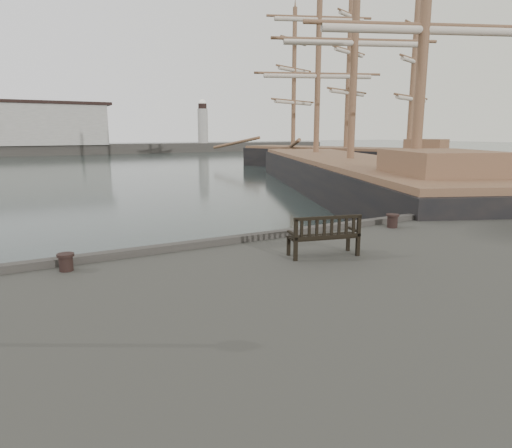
{
  "coord_description": "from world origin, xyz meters",
  "views": [
    {
      "loc": [
        -5.73,
        -11.25,
        4.59
      ],
      "look_at": [
        0.34,
        -0.5,
        2.1
      ],
      "focal_mm": 32.0,
      "sensor_mm": 36.0,
      "label": 1
    }
  ],
  "objects_px": {
    "tall_ship_far": "(345,163)",
    "bollard_right": "(392,221)",
    "tall_ship_main": "(349,183)",
    "bollard_left": "(66,262)",
    "bench": "(324,243)"
  },
  "relations": [
    {
      "from": "tall_ship_far",
      "to": "bollard_right",
      "type": "bearing_deg",
      "value": -150.02
    },
    {
      "from": "bollard_right",
      "to": "tall_ship_main",
      "type": "xyz_separation_m",
      "value": [
        12.73,
        16.76,
        -1.03
      ]
    },
    {
      "from": "tall_ship_main",
      "to": "tall_ship_far",
      "type": "height_order",
      "value": "tall_ship_main"
    },
    {
      "from": "bollard_left",
      "to": "tall_ship_main",
      "type": "height_order",
      "value": "tall_ship_main"
    },
    {
      "from": "bench",
      "to": "tall_ship_far",
      "type": "bearing_deg",
      "value": 62.57
    },
    {
      "from": "bollard_right",
      "to": "bench",
      "type": "bearing_deg",
      "value": -157.84
    },
    {
      "from": "bollard_right",
      "to": "tall_ship_far",
      "type": "distance_m",
      "value": 43.55
    },
    {
      "from": "bench",
      "to": "tall_ship_main",
      "type": "distance_m",
      "value": 24.96
    },
    {
      "from": "bollard_right",
      "to": "tall_ship_main",
      "type": "distance_m",
      "value": 21.07
    },
    {
      "from": "bollard_left",
      "to": "tall_ship_far",
      "type": "height_order",
      "value": "tall_ship_far"
    },
    {
      "from": "bench",
      "to": "tall_ship_far",
      "type": "xyz_separation_m",
      "value": [
        31.12,
        35.79,
        -1.08
      ]
    },
    {
      "from": "tall_ship_main",
      "to": "bench",
      "type": "bearing_deg",
      "value": -109.46
    },
    {
      "from": "bollard_left",
      "to": "tall_ship_far",
      "type": "distance_m",
      "value": 50.14
    },
    {
      "from": "bollard_right",
      "to": "tall_ship_far",
      "type": "relative_size",
      "value": 0.02
    },
    {
      "from": "bench",
      "to": "tall_ship_far",
      "type": "relative_size",
      "value": 0.06
    }
  ]
}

